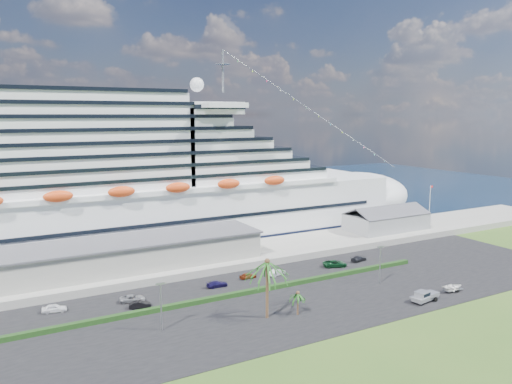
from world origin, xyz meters
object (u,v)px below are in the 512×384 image
parked_car_3 (217,284)px  boat_trailer (453,287)px  pickup_truck (425,296)px  cruise_ship (116,187)px

parked_car_3 → boat_trailer: (40.83, -25.78, 0.34)m
pickup_truck → cruise_ship: bearing=121.6°
cruise_ship → parked_car_3: cruise_ship is taller
cruise_ship → parked_car_3: bearing=-75.9°
boat_trailer → cruise_ship: bearing=127.4°
cruise_ship → parked_car_3: 45.38m
boat_trailer → pickup_truck: bearing=-173.7°
parked_car_3 → pickup_truck: size_ratio=0.71×
pickup_truck → boat_trailer: (9.30, 1.03, -0.17)m
cruise_ship → boat_trailer: 85.75m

